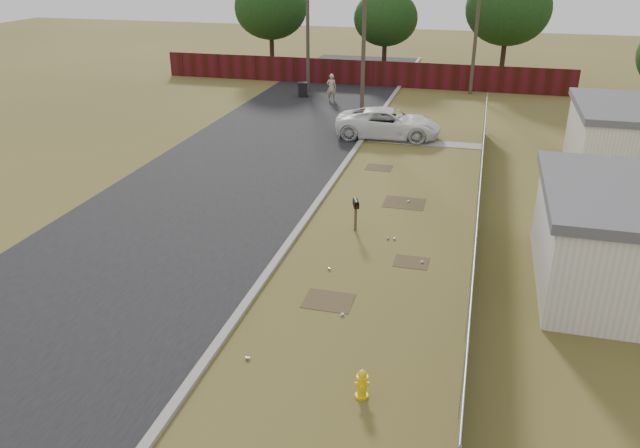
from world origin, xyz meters
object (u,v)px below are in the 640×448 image
(mailbox, at_px, (356,206))
(trash_bin, at_px, (303,89))
(fire_hydrant, at_px, (362,384))
(pickup_truck, at_px, (388,123))
(pedestrian, at_px, (331,88))

(mailbox, height_order, trash_bin, mailbox)
(fire_hydrant, xyz_separation_m, trash_bin, (-9.85, 29.14, 0.15))
(pickup_truck, distance_m, pedestrian, 8.95)
(pedestrian, relative_size, trash_bin, 1.82)
(pedestrian, distance_m, trash_bin, 2.34)
(pickup_truck, relative_size, pedestrian, 3.12)
(mailbox, distance_m, pedestrian, 20.40)
(fire_hydrant, relative_size, trash_bin, 0.77)
(mailbox, relative_size, trash_bin, 1.23)
(pickup_truck, height_order, pedestrian, pedestrian)
(mailbox, distance_m, trash_bin, 21.81)
(mailbox, xyz_separation_m, pickup_truck, (-0.76, 12.12, -0.18))
(fire_hydrant, relative_size, pedestrian, 0.42)
(pickup_truck, relative_size, trash_bin, 5.67)
(pedestrian, bearing_deg, pickup_truck, 112.74)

